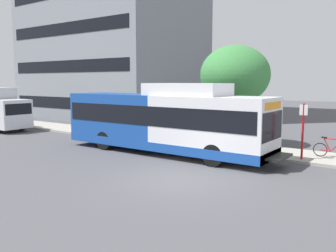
% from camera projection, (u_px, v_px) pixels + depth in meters
% --- Properties ---
extents(ground_plane, '(120.00, 120.00, 0.00)m').
position_uv_depth(ground_plane, '(49.00, 155.00, 18.31)').
color(ground_plane, '#4C4C51').
extents(sidewalk_curb, '(3.00, 56.00, 0.14)m').
position_uv_depth(sidewalk_curb, '(162.00, 140.00, 22.77)').
color(sidewalk_curb, '#A8A399').
rests_on(sidewalk_curb, ground).
extents(transit_bus, '(2.58, 12.25, 3.65)m').
position_uv_depth(transit_bus, '(164.00, 121.00, 18.65)').
color(transit_bus, white).
rests_on(transit_bus, ground).
extents(bus_stop_sign_pole, '(0.10, 0.36, 2.60)m').
position_uv_depth(bus_stop_sign_pole, '(303.00, 127.00, 16.58)').
color(bus_stop_sign_pole, red).
rests_on(bus_stop_sign_pole, sidewalk_curb).
extents(bicycle_parked, '(0.52, 1.76, 1.02)m').
position_uv_depth(bicycle_parked, '(333.00, 149.00, 17.02)').
color(bicycle_parked, black).
rests_on(bicycle_parked, sidewalk_curb).
extents(street_tree_near_stop, '(3.99, 3.99, 5.67)m').
position_uv_depth(street_tree_near_stop, '(235.00, 75.00, 20.65)').
color(street_tree_near_stop, '#4C3823').
rests_on(street_tree_near_stop, sidewalk_curb).
extents(lattice_comm_tower, '(1.10, 1.10, 22.56)m').
position_uv_depth(lattice_comm_tower, '(31.00, 54.00, 46.87)').
color(lattice_comm_tower, '#B7B7BC').
rests_on(lattice_comm_tower, ground).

